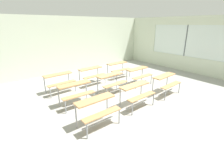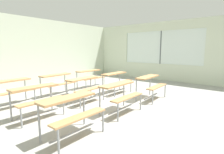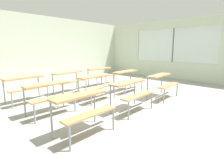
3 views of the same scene
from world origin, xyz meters
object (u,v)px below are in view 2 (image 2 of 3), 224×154
Objects in this scene: desk_bench_r1c0 at (37,94)px; desk_bench_r1c2 at (117,78)px; desk_bench_r0c1 at (120,91)px; desk_bench_r2c2 at (90,75)px; desk_bench_r1c1 at (85,84)px; desk_bench_r2c1 at (58,80)px; desk_bench_r0c0 at (72,107)px; desk_bench_r0c2 at (151,82)px; desk_bench_r2c0 at (12,87)px.

desk_bench_r1c2 is at bearing 1.77° from desk_bench_r1c0.
desk_bench_r2c2 is at bearing 60.41° from desk_bench_r0c1.
desk_bench_r0c1 is at bearing -94.24° from desk_bench_r1c1.
desk_bench_r1c2 is at bearing -4.17° from desk_bench_r1c1.
desk_bench_r1c1 is at bearing -88.04° from desk_bench_r2c1.
desk_bench_r1c1 is 1.00× the size of desk_bench_r2c2.
desk_bench_r1c0 is 3.29m from desk_bench_r2c2.
desk_bench_r1c0 is at bearing 87.23° from desk_bench_r0c0.
desk_bench_r0c0 is at bearing -177.60° from desk_bench_r0c1.
desk_bench_r0c2 is at bearing -60.58° from desk_bench_r2c1.
desk_bench_r1c1 is at bearing 178.81° from desk_bench_r1c2.
desk_bench_r2c0 is (-1.56, 1.34, 0.00)m from desk_bench_r1c1.
desk_bench_r1c0 is at bearing -154.08° from desk_bench_r2c2.
desk_bench_r2c1 is at bearing 140.36° from desk_bench_r1c2.
desk_bench_r2c1 is (-1.63, 2.69, 0.00)m from desk_bench_r0c2.
desk_bench_r1c2 and desk_bench_r2c1 have the same top height.
desk_bench_r1c0 is 1.37m from desk_bench_r2c0.
desk_bench_r1c0 is (-1.49, 1.32, 0.00)m from desk_bench_r0c1.
desk_bench_r2c1 is at bearing 91.10° from desk_bench_r0c1.
desk_bench_r2c0 is at bearing -178.63° from desk_bench_r2c2.
desk_bench_r0c0 is 0.99× the size of desk_bench_r2c0.
desk_bench_r1c1 is (1.62, 1.41, 0.00)m from desk_bench_r0c0.
desk_bench_r2c2 is at bearing 41.78° from desk_bench_r0c0.
desk_bench_r0c2 is 1.34m from desk_bench_r1c2.
desk_bench_r1c2 is (3.12, 1.36, 0.00)m from desk_bench_r0c0.
desk_bench_r1c0 is 1.00× the size of desk_bench_r1c1.
desk_bench_r1c1 is (1.54, 0.03, 0.00)m from desk_bench_r1c0.
desk_bench_r0c1 is 1.99m from desk_bench_r1c0.
desk_bench_r1c1 and desk_bench_r1c2 have the same top height.
desk_bench_r1c1 is at bearing -41.94° from desk_bench_r2c0.
desk_bench_r1c2 is at bearing 40.32° from desk_bench_r0c1.
desk_bench_r0c1 is 1.60m from desk_bench_r0c2.
desk_bench_r0c2 is 2.69m from desk_bench_r2c2.
desk_bench_r2c0 is at bearing 92.88° from desk_bench_r1c0.
desk_bench_r0c2 is 3.38m from desk_bench_r1c0.
desk_bench_r2c2 is at bearing 39.11° from desk_bench_r1c1.
desk_bench_r2c2 is (1.56, -0.01, 0.00)m from desk_bench_r2c1.
desk_bench_r2c2 is at bearing 92.03° from desk_bench_r1c2.
desk_bench_r0c2 is at bearing -86.16° from desk_bench_r2c2.
desk_bench_r0c0 is at bearing -155.68° from desk_bench_r1c2.
desk_bench_r1c2 is (-0.05, 1.34, 0.00)m from desk_bench_r0c2.
desk_bench_r2c0 is (-0.02, 1.37, 0.00)m from desk_bench_r1c0.
desk_bench_r2c0 is at bearing 137.17° from desk_bench_r1c1.
desk_bench_r2c1 is (-0.04, 2.65, 0.00)m from desk_bench_r0c1.
desk_bench_r1c0 is (0.08, 1.38, 0.00)m from desk_bench_r0c0.
desk_bench_r1c1 is 1.96m from desk_bench_r2c2.
desk_bench_r0c1 is at bearing 2.74° from desk_bench_r0c0.
desk_bench_r2c1 is 1.00× the size of desk_bench_r2c2.
desk_bench_r1c0 and desk_bench_r2c1 have the same top height.
desk_bench_r1c1 is 2.05m from desk_bench_r2c0.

